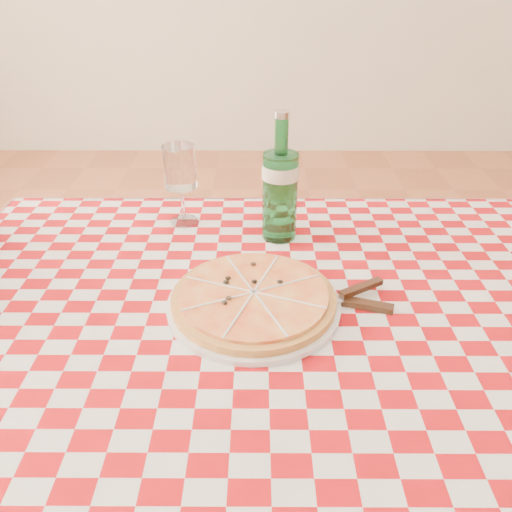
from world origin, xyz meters
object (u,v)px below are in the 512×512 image
(dining_table, at_px, (266,343))
(wine_glass, at_px, (181,186))
(pizza_plate, at_px, (254,298))
(water_bottle, at_px, (280,178))

(dining_table, xyz_separation_m, wine_glass, (-0.19, 0.31, 0.19))
(dining_table, xyz_separation_m, pizza_plate, (-0.02, -0.02, 0.12))
(dining_table, relative_size, wine_glass, 6.46)
(pizza_plate, height_order, wine_glass, wine_glass)
(water_bottle, height_order, wine_glass, water_bottle)
(water_bottle, bearing_deg, dining_table, -97.05)
(dining_table, bearing_deg, water_bottle, 82.95)
(pizza_plate, bearing_deg, wine_glass, 116.75)
(pizza_plate, bearing_deg, dining_table, 35.09)
(dining_table, height_order, water_bottle, water_bottle)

